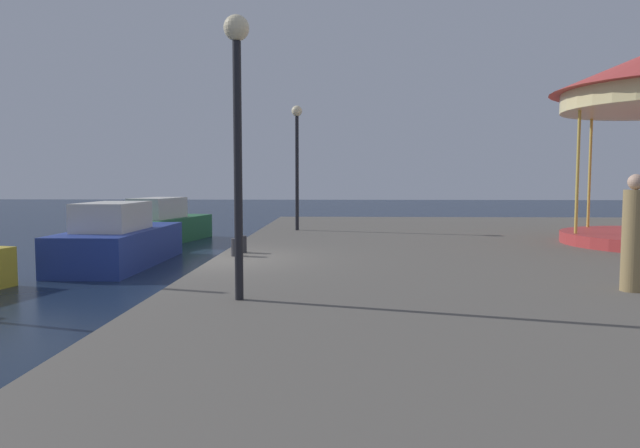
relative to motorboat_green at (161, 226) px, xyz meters
The scene contains 9 objects.
ground_plane 11.24m from the motorboat_green, 66.86° to the right, with size 120.00×120.00×0.00m, color #162338.
quay_dock 16.02m from the motorboat_green, 40.09° to the right, with size 15.69×28.39×0.80m, color #5B564F.
motorboat_green is the anchor object (origin of this frame).
motorboat_blue 6.19m from the motorboat_green, 83.46° to the right, with size 2.13×5.54×1.87m.
lamp_post_near_edge 15.93m from the motorboat_green, 68.45° to the right, with size 0.36×0.36×3.99m.
lamp_post_mid_promenade 7.22m from the motorboat_green, 29.36° to the right, with size 0.36×0.36×4.20m.
bollard_center 11.04m from the motorboat_green, 63.85° to the right, with size 0.24×0.24×0.40m, color #2D2D33.
bollard_north 10.51m from the motorboat_green, 62.36° to the right, with size 0.24×0.24×0.40m, color #2D2D33.
person_mid_promenade 18.06m from the motorboat_green, 49.55° to the right, with size 0.34×0.34×1.80m.
Camera 1 is at (2.79, -12.31, 2.51)m, focal length 32.17 mm.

